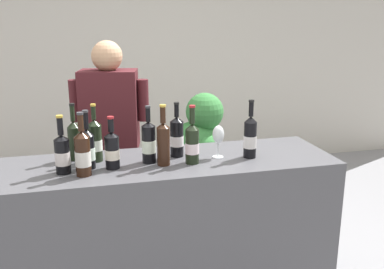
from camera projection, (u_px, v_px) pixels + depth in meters
name	position (u px, v px, depth m)	size (l,w,h in m)	color
wall_back	(123.00, 52.00, 4.85)	(8.00, 0.10, 2.80)	beige
counter	(169.00, 235.00, 2.66)	(1.98, 0.60, 0.97)	#4C4C51
wine_bottle_0	(163.00, 142.00, 2.43)	(0.07, 0.07, 0.35)	black
wine_bottle_1	(95.00, 140.00, 2.50)	(0.08, 0.08, 0.34)	black
wine_bottle_2	(83.00, 153.00, 2.27)	(0.08, 0.08, 0.34)	black
wine_bottle_3	(88.00, 149.00, 2.38)	(0.08, 0.08, 0.33)	black
wine_bottle_4	(250.00, 137.00, 2.56)	(0.08, 0.08, 0.35)	black
wine_bottle_5	(149.00, 142.00, 2.47)	(0.08, 0.08, 0.33)	black
wine_bottle_6	(62.00, 153.00, 2.31)	(0.08, 0.08, 0.32)	black
wine_bottle_7	(192.00, 143.00, 2.46)	(0.08, 0.08, 0.34)	black
wine_bottle_8	(112.00, 150.00, 2.38)	(0.08, 0.08, 0.30)	black
wine_bottle_9	(177.00, 137.00, 2.58)	(0.08, 0.08, 0.33)	black
wine_bottle_10	(74.00, 139.00, 2.52)	(0.07, 0.07, 0.34)	black
wine_glass	(218.00, 136.00, 2.56)	(0.07, 0.07, 0.20)	silver
person_server	(112.00, 157.00, 3.14)	(0.54, 0.32, 1.63)	black
potted_shrub	(200.00, 150.00, 3.67)	(0.45, 0.48, 1.17)	brown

